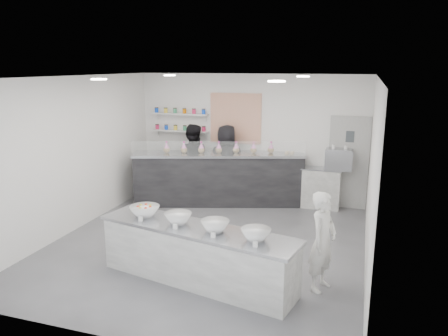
# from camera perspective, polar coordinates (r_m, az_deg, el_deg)

# --- Properties ---
(floor) EXTENTS (6.00, 6.00, 0.00)m
(floor) POSITION_cam_1_polar(r_m,az_deg,el_deg) (8.10, -2.21, -9.93)
(floor) COLOR #515156
(floor) RESTS_ON ground
(ceiling) EXTENTS (6.00, 6.00, 0.00)m
(ceiling) POSITION_cam_1_polar(r_m,az_deg,el_deg) (7.45, -2.42, 11.80)
(ceiling) COLOR white
(ceiling) RESTS_ON floor
(back_wall) EXTENTS (5.50, 0.00, 5.50)m
(back_wall) POSITION_cam_1_polar(r_m,az_deg,el_deg) (10.45, 3.38, 3.96)
(back_wall) COLOR white
(back_wall) RESTS_ON floor
(left_wall) EXTENTS (0.00, 6.00, 6.00)m
(left_wall) POSITION_cam_1_polar(r_m,az_deg,el_deg) (8.95, -19.09, 1.66)
(left_wall) COLOR white
(left_wall) RESTS_ON floor
(right_wall) EXTENTS (0.00, 6.00, 6.00)m
(right_wall) POSITION_cam_1_polar(r_m,az_deg,el_deg) (7.19, 18.74, -1.06)
(right_wall) COLOR white
(right_wall) RESTS_ON floor
(back_door) EXTENTS (0.88, 0.04, 2.10)m
(back_door) POSITION_cam_1_polar(r_m,az_deg,el_deg) (10.18, 15.93, 0.64)
(back_door) COLOR #9C9C99
(back_door) RESTS_ON floor
(pattern_panel) EXTENTS (1.25, 0.03, 1.20)m
(pattern_panel) POSITION_cam_1_polar(r_m,az_deg,el_deg) (10.45, 1.51, 6.48)
(pattern_panel) COLOR #CD4F1F
(pattern_panel) RESTS_ON back_wall
(jar_shelf_lower) EXTENTS (1.45, 0.22, 0.04)m
(jar_shelf_lower) POSITION_cam_1_polar(r_m,az_deg,el_deg) (10.91, -5.71, 4.85)
(jar_shelf_lower) COLOR silver
(jar_shelf_lower) RESTS_ON back_wall
(jar_shelf_upper) EXTENTS (1.45, 0.22, 0.04)m
(jar_shelf_upper) POSITION_cam_1_polar(r_m,az_deg,el_deg) (10.85, -5.76, 7.04)
(jar_shelf_upper) COLOR silver
(jar_shelf_upper) RESTS_ON back_wall
(preserve_jars) EXTENTS (1.45, 0.10, 0.56)m
(preserve_jars) POSITION_cam_1_polar(r_m,az_deg,el_deg) (10.85, -5.78, 6.30)
(preserve_jars) COLOR #D7275A
(preserve_jars) RESTS_ON jar_shelf_lower
(downlight_0) EXTENTS (0.24, 0.24, 0.02)m
(downlight_0) POSITION_cam_1_polar(r_m,az_deg,el_deg) (7.19, -16.03, 11.09)
(downlight_0) COLOR white
(downlight_0) RESTS_ON ceiling
(downlight_1) EXTENTS (0.24, 0.24, 0.02)m
(downlight_1) POSITION_cam_1_polar(r_m,az_deg,el_deg) (6.10, 6.87, 11.19)
(downlight_1) COLOR white
(downlight_1) RESTS_ON ceiling
(downlight_2) EXTENTS (0.24, 0.24, 0.02)m
(downlight_2) POSITION_cam_1_polar(r_m,az_deg,el_deg) (9.46, -7.12, 11.92)
(downlight_2) COLOR white
(downlight_2) RESTS_ON ceiling
(downlight_3) EXTENTS (0.24, 0.24, 0.02)m
(downlight_3) POSITION_cam_1_polar(r_m,az_deg,el_deg) (8.66, 10.29, 11.69)
(downlight_3) COLOR white
(downlight_3) RESTS_ON ceiling
(prep_counter) EXTENTS (3.25, 1.36, 0.86)m
(prep_counter) POSITION_cam_1_polar(r_m,az_deg,el_deg) (6.67, -3.59, -11.22)
(prep_counter) COLOR #999995
(prep_counter) RESTS_ON floor
(back_bar) EXTENTS (3.97, 1.87, 1.22)m
(back_bar) POSITION_cam_1_polar(r_m,az_deg,el_deg) (10.17, -0.68, -1.40)
(back_bar) COLOR black
(back_bar) RESTS_ON floor
(sneeze_guard) EXTENTS (3.70, 1.18, 0.33)m
(sneeze_guard) POSITION_cam_1_polar(r_m,az_deg,el_deg) (9.67, -0.73, 2.53)
(sneeze_guard) COLOR white
(sneeze_guard) RESTS_ON back_bar
(espresso_ledge) EXTENTS (1.25, 0.40, 0.93)m
(espresso_ledge) POSITION_cam_1_polar(r_m,az_deg,el_deg) (10.19, 11.46, -2.50)
(espresso_ledge) COLOR #999995
(espresso_ledge) RESTS_ON floor
(espresso_machine) EXTENTS (0.59, 0.41, 0.45)m
(espresso_machine) POSITION_cam_1_polar(r_m,az_deg,el_deg) (9.99, 14.77, 1.07)
(espresso_machine) COLOR #93969E
(espresso_machine) RESTS_ON espresso_ledge
(cup_stacks) EXTENTS (0.24, 0.24, 0.33)m
(cup_stacks) POSITION_cam_1_polar(r_m,az_deg,el_deg) (10.11, 8.53, 1.19)
(cup_stacks) COLOR beige
(cup_stacks) RESTS_ON espresso_ledge
(prep_bowls) EXTENTS (2.42, 1.00, 0.17)m
(prep_bowls) POSITION_cam_1_polar(r_m,az_deg,el_deg) (6.47, -3.66, -7.07)
(prep_bowls) COLOR white
(prep_bowls) RESTS_ON prep_counter
(label_cards) EXTENTS (2.01, 0.04, 0.07)m
(label_cards) POSITION_cam_1_polar(r_m,az_deg,el_deg) (6.00, -4.49, -9.25)
(label_cards) COLOR white
(label_cards) RESTS_ON prep_counter
(cookie_bags) EXTENTS (2.48, 0.91, 0.27)m
(cookie_bags) POSITION_cam_1_polar(r_m,az_deg,el_deg) (10.01, -0.69, 2.72)
(cookie_bags) COLOR #FF82DC
(cookie_bags) RESTS_ON back_bar
(woman_prep) EXTENTS (0.51, 0.62, 1.47)m
(woman_prep) POSITION_cam_1_polar(r_m,az_deg,el_deg) (6.48, 12.76, -9.35)
(woman_prep) COLOR silver
(woman_prep) RESTS_ON floor
(staff_left) EXTENTS (0.93, 0.74, 1.82)m
(staff_left) POSITION_cam_1_polar(r_m,az_deg,el_deg) (10.60, -4.15, 0.85)
(staff_left) COLOR black
(staff_left) RESTS_ON floor
(staff_right) EXTENTS (1.01, 0.78, 1.85)m
(staff_right) POSITION_cam_1_polar(r_m,az_deg,el_deg) (10.30, 0.34, 0.59)
(staff_right) COLOR black
(staff_right) RESTS_ON floor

